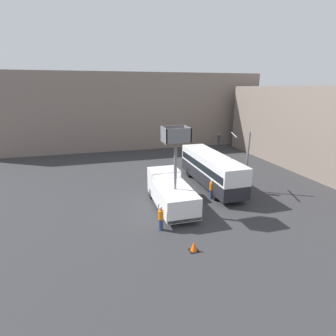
% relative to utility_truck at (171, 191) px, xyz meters
% --- Properties ---
extents(ground_plane, '(120.00, 120.00, 0.00)m').
position_rel_utility_truck_xyz_m(ground_plane, '(0.02, 0.05, -1.46)').
color(ground_plane, '#333335').
extents(building_backdrop_far, '(44.00, 10.00, 11.81)m').
position_rel_utility_truck_xyz_m(building_backdrop_far, '(0.02, 26.51, 4.44)').
color(building_backdrop_far, gray).
rests_on(building_backdrop_far, ground_plane).
extents(building_backdrop_side, '(10.00, 28.00, 9.75)m').
position_rel_utility_truck_xyz_m(building_backdrop_side, '(21.65, 5.81, 3.41)').
color(building_backdrop_side, gray).
rests_on(building_backdrop_side, ground_plane).
extents(utility_truck, '(2.58, 6.76, 6.86)m').
position_rel_utility_truck_xyz_m(utility_truck, '(0.00, 0.00, 0.00)').
color(utility_truck, white).
rests_on(utility_truck, ground_plane).
extents(city_bus, '(2.52, 10.42, 3.23)m').
position_rel_utility_truck_xyz_m(city_bus, '(5.27, 3.65, 0.44)').
color(city_bus, '#232328').
rests_on(city_bus, ground_plane).
extents(traffic_light_pole, '(2.92, 2.67, 5.71)m').
position_rel_utility_truck_xyz_m(traffic_light_pole, '(6.99, 1.92, 2.38)').
color(traffic_light_pole, slate).
rests_on(traffic_light_pole, ground_plane).
extents(road_worker_near_truck, '(0.38, 0.38, 1.83)m').
position_rel_utility_truck_xyz_m(road_worker_near_truck, '(-1.71, -3.36, -0.55)').
color(road_worker_near_truck, navy).
rests_on(road_worker_near_truck, ground_plane).
extents(road_worker_directing, '(0.38, 0.38, 1.86)m').
position_rel_utility_truck_xyz_m(road_worker_directing, '(4.00, 0.66, -0.53)').
color(road_worker_directing, navy).
rests_on(road_worker_directing, ground_plane).
extents(traffic_cone_near_truck, '(0.55, 0.55, 0.63)m').
position_rel_utility_truck_xyz_m(traffic_cone_near_truck, '(-0.39, -6.30, -1.17)').
color(traffic_cone_near_truck, black).
rests_on(traffic_cone_near_truck, ground_plane).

